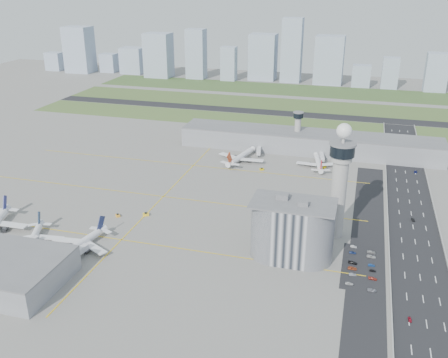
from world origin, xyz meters
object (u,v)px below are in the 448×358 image
(tug_0, at_px, (45,244))
(car_lot_10, at_px, (371,257))
(airplane_far_a, at_px, (241,153))
(tug_4, at_px, (262,169))
(car_lot_6, at_px, (372,290))
(car_hw_1, at_px, (413,220))
(admin_building, at_px, (292,230))
(jet_bridge_far_0, at_px, (259,150))
(airplane_near_b, at_px, (32,235))
(car_hw_0, at_px, (410,319))
(car_lot_1, at_px, (353,274))
(control_tower, at_px, (340,177))
(car_hw_2, at_px, (416,172))
(jet_bridge_far_1, at_px, (321,155))
(airplane_near_c, at_px, (79,240))
(tug_3, at_px, (146,214))
(airplane_far_b, at_px, (318,159))
(car_lot_7, at_px, (373,278))
(car_lot_3, at_px, (353,263))
(secondary_tower, at_px, (298,127))
(car_lot_4, at_px, (353,252))
(car_lot_5, at_px, (354,246))
(tug_5, at_px, (324,167))
(tug_2, at_px, (118,215))
(jet_bridge_near_1, at_px, (17,252))
(tug_1, at_px, (82,250))
(car_lot_11, at_px, (371,252))
(car_lot_0, at_px, (349,283))
(car_lot_2, at_px, (352,268))
(jet_bridge_near_2, at_px, (69,261))
(car_lot_9, at_px, (371,265))
(car_lot_8, at_px, (373,271))

(tug_0, xyz_separation_m, car_lot_10, (168.58, 35.73, -0.24))
(airplane_far_a, distance_m, tug_4, 25.59)
(car_lot_6, xyz_separation_m, car_hw_1, (22.56, 80.32, 0.10))
(admin_building, xyz_separation_m, jet_bridge_far_0, (-49.99, 154.00, -12.45))
(airplane_near_b, xyz_separation_m, car_hw_0, (192.00, -12.26, -4.83))
(car_lot_1, relative_size, car_hw_0, 1.08)
(control_tower, bearing_deg, car_hw_2, 66.10)
(jet_bridge_far_1, relative_size, tug_0, 4.64)
(airplane_near_c, height_order, tug_3, airplane_near_c)
(car_hw_2, bearing_deg, airplane_far_b, -166.06)
(car_lot_7, height_order, car_hw_2, car_lot_7)
(car_lot_3, height_order, car_hw_2, car_lot_3)
(airplane_far_a, relative_size, car_lot_6, 11.24)
(secondary_tower, bearing_deg, car_lot_6, -71.89)
(car_lot_1, bearing_deg, car_lot_4, -6.61)
(car_lot_5, bearing_deg, tug_5, 14.69)
(tug_2, distance_m, car_lot_3, 139.37)
(car_lot_3, bearing_deg, car_lot_10, -39.36)
(jet_bridge_near_1, height_order, tug_1, jet_bridge_near_1)
(secondary_tower, bearing_deg, car_lot_11, -68.39)
(car_hw_2, bearing_deg, car_hw_0, -85.93)
(airplane_far_b, relative_size, jet_bridge_far_1, 2.81)
(car_hw_1, bearing_deg, tug_2, -174.24)
(airplane_near_c, distance_m, tug_1, 5.59)
(car_lot_6, bearing_deg, car_hw_1, -14.32)
(tug_3, bearing_deg, car_lot_7, 46.21)
(jet_bridge_near_1, height_order, car_lot_7, jet_bridge_near_1)
(airplane_far_b, height_order, car_lot_1, airplane_far_b)
(tug_2, bearing_deg, airplane_far_b, -175.72)
(tug_5, height_order, car_lot_6, tug_5)
(jet_bridge_far_0, distance_m, tug_1, 187.60)
(secondary_tower, distance_m, car_lot_0, 197.42)
(admin_building, relative_size, car_lot_10, 9.21)
(car_hw_0, bearing_deg, tug_2, 156.16)
(car_lot_1, distance_m, car_lot_2, 5.59)
(jet_bridge_near_2, relative_size, tug_4, 4.77)
(jet_bridge_far_1, height_order, car_hw_1, jet_bridge_far_1)
(car_lot_6, bearing_deg, car_hw_2, -8.85)
(airplane_far_b, distance_m, car_lot_11, 127.97)
(car_lot_9, bearing_deg, car_lot_4, 38.29)
(car_lot_2, relative_size, car_lot_8, 1.38)
(car_lot_7, bearing_deg, car_lot_2, 61.77)
(car_lot_2, bearing_deg, car_lot_11, -23.39)
(car_lot_6, relative_size, car_lot_8, 1.24)
(airplane_far_a, bearing_deg, car_lot_10, -128.11)
(jet_bridge_near_2, distance_m, car_lot_9, 151.01)
(control_tower, xyz_separation_m, tug_1, (-125.86, -55.07, -34.19))
(tug_1, height_order, car_lot_7, tug_1)
(airplane_near_c, relative_size, car_lot_1, 11.56)
(tug_0, relative_size, car_lot_9, 0.91)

